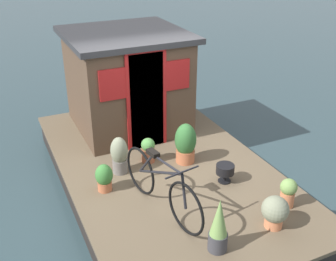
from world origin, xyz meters
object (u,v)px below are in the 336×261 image
Objects in this scene: potted_plant_ivy at (148,150)px; potted_plant_fern at (104,177)px; bicycle at (161,186)px; potted_plant_lavender at (185,143)px; potted_plant_sage at (288,192)px; charcoal_grill at (225,170)px; potted_plant_mint at (275,211)px; potted_plant_rosemary at (219,226)px; potted_plant_thyme at (119,155)px; houseboat_cabin at (127,80)px.

potted_plant_fern is at bearing 119.04° from potted_plant_ivy.
potted_plant_lavender is (1.03, -0.89, -0.06)m from bicycle.
charcoal_grill is at bearing 27.65° from potted_plant_sage.
potted_plant_ivy is 0.63m from potted_plant_lavender.
potted_plant_rosemary is at bearing 93.87° from potted_plant_mint.
potted_plant_thyme is 0.53m from potted_plant_fern.
potted_plant_fern is at bearing 25.90° from potted_plant_rosemary.
potted_plant_sage is 0.95× the size of potted_plant_mint.
potted_plant_rosemary is at bearing 163.66° from potted_plant_lavender.
charcoal_grill is at bearing 0.81° from potted_plant_mint.
charcoal_grill is (0.24, -1.17, -0.19)m from bicycle.
charcoal_grill is (-0.93, -1.36, -0.11)m from potted_plant_thyme.
potted_plant_sage is at bearing -134.78° from potted_plant_thyme.
potted_plant_rosemary is (-0.34, 1.33, 0.12)m from potted_plant_sage.
bicycle is at bearing 139.14° from potted_plant_lavender.
charcoal_grill is (0.88, 0.46, -0.03)m from potted_plant_sage.
potted_plant_sage reaches higher than charcoal_grill.
bicycle is 1.36m from potted_plant_lavender.
potted_plant_fern reaches higher than potted_plant_ivy.
potted_plant_lavender is at bearing 8.48° from potted_plant_mint.
potted_plant_ivy is 0.94× the size of potted_plant_mint.
houseboat_cabin is at bearing -3.47° from potted_plant_rosemary.
potted_plant_mint is (0.06, -0.88, -0.10)m from potted_plant_rosemary.
houseboat_cabin is at bearing 12.02° from potted_plant_lavender.
potted_plant_ivy is at bearing -60.96° from potted_plant_fern.
potted_plant_rosemary is (-0.98, -0.30, -0.05)m from bicycle.
potted_plant_rosemary is 2.50× the size of charcoal_grill.
potted_plant_fern is (-0.23, 1.45, -0.12)m from potted_plant_lavender.
potted_plant_sage reaches higher than potted_plant_ivy.
potted_plant_fern is at bearing 45.42° from potted_plant_mint.
charcoal_grill is (-2.50, -0.64, -0.72)m from houseboat_cabin.
potted_plant_lavender is at bearing -40.86° from bicycle.
bicycle is at bearing -144.65° from potted_plant_fern.
bicycle is 4.14× the size of potted_plant_sage.
houseboat_cabin is 2.68m from charcoal_grill.
potted_plant_thyme is 2.57m from potted_plant_sage.
charcoal_grill is at bearing -35.22° from potted_plant_rosemary.
houseboat_cabin reaches higher than potted_plant_sage.
potted_plant_sage is at bearing -156.19° from potted_plant_lavender.
potted_plant_thyme is 0.85× the size of potted_plant_rosemary.
charcoal_grill is (1.17, 0.02, -0.04)m from potted_plant_mint.
houseboat_cabin is 4.97× the size of potted_plant_sage.
potted_plant_mint is 1.55× the size of charcoal_grill.
potted_plant_thyme is 2.12× the size of charcoal_grill.
potted_plant_fern is (-0.38, 0.37, -0.10)m from potted_plant_thyme.
houseboat_cabin reaches higher than bicycle.
potted_plant_lavender reaches higher than potted_plant_mint.
potted_plant_thyme is 0.90× the size of potted_plant_lavender.
potted_plant_thyme reaches higher than charcoal_grill.
potted_plant_rosemary is at bearing 176.53° from houseboat_cabin.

